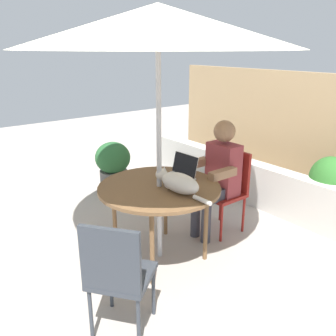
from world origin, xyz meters
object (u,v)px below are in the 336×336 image
at_px(person_seated, 218,173).
at_px(potted_plant_near_fence, 329,186).
at_px(patio_umbrella, 158,27).
at_px(chair_occupied, 228,185).
at_px(cat, 178,183).
at_px(chair_empty, 117,271).
at_px(laptop, 181,171).
at_px(potted_plant_by_chair, 113,165).
at_px(patio_table, 159,191).

relative_size(person_seated, potted_plant_near_fence, 1.56).
height_order(patio_umbrella, chair_occupied, patio_umbrella).
height_order(chair_occupied, cat, cat).
distance_m(chair_empty, laptop, 1.34).
bearing_deg(chair_empty, cat, 116.06).
bearing_deg(chair_occupied, patio_umbrella, -90.00).
relative_size(potted_plant_near_fence, potted_plant_by_chair, 1.12).
relative_size(patio_umbrella, potted_plant_near_fence, 2.90).
height_order(patio_table, person_seated, person_seated).
relative_size(laptop, cat, 0.48).
bearing_deg(potted_plant_by_chair, person_seated, 9.15).
bearing_deg(potted_plant_by_chair, patio_table, -15.77).
bearing_deg(patio_table, potted_plant_near_fence, 72.32).
height_order(patio_table, potted_plant_by_chair, patio_table).
bearing_deg(chair_empty, patio_table, 127.51).
bearing_deg(laptop, chair_occupied, 84.75).
distance_m(patio_table, chair_empty, 1.04).
bearing_deg(potted_plant_near_fence, potted_plant_by_chair, -148.50).
bearing_deg(chair_occupied, potted_plant_by_chair, -165.79).
distance_m(laptop, potted_plant_near_fence, 1.76).
xyz_separation_m(patio_umbrella, chair_empty, (0.63, -0.82, -1.55)).
bearing_deg(potted_plant_by_chair, chair_occupied, 14.21).
height_order(patio_table, potted_plant_near_fence, potted_plant_near_fence).
relative_size(person_seated, cat, 1.87).
bearing_deg(chair_empty, person_seated, 111.73).
bearing_deg(person_seated, cat, -73.92).
distance_m(chair_occupied, cat, 0.94).
xyz_separation_m(patio_umbrella, chair_occupied, (0.00, 0.91, -1.55)).
bearing_deg(potted_plant_by_chair, patio_umbrella, -15.77).
xyz_separation_m(chair_empty, potted_plant_by_chair, (-2.33, 1.30, -0.13)).
relative_size(patio_umbrella, chair_occupied, 2.58).
relative_size(chair_occupied, potted_plant_by_chair, 1.26).
distance_m(patio_umbrella, cat, 1.27).
distance_m(patio_table, person_seated, 0.76).
bearing_deg(cat, chair_occupied, 103.28).
bearing_deg(person_seated, patio_umbrella, -90.00).
bearing_deg(chair_occupied, potted_plant_near_fence, 58.42).
xyz_separation_m(patio_umbrella, cat, (0.20, 0.05, -1.26)).
relative_size(chair_empty, potted_plant_near_fence, 1.13).
xyz_separation_m(patio_table, potted_plant_by_chair, (-1.71, 0.48, -0.29)).
xyz_separation_m(chair_occupied, potted_plant_by_chair, (-1.71, -0.43, -0.13)).
xyz_separation_m(patio_table, chair_occupied, (0.00, 0.91, -0.15)).
bearing_deg(patio_table, chair_empty, -52.49).
bearing_deg(laptop, patio_umbrella, -79.47).
bearing_deg(cat, person_seated, 106.08).
distance_m(patio_umbrella, potted_plant_near_fence, 2.56).
distance_m(potted_plant_near_fence, potted_plant_by_chair, 2.71).
relative_size(patio_umbrella, chair_empty, 2.58).
distance_m(laptop, potted_plant_by_chair, 1.71).
relative_size(patio_table, person_seated, 0.91).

